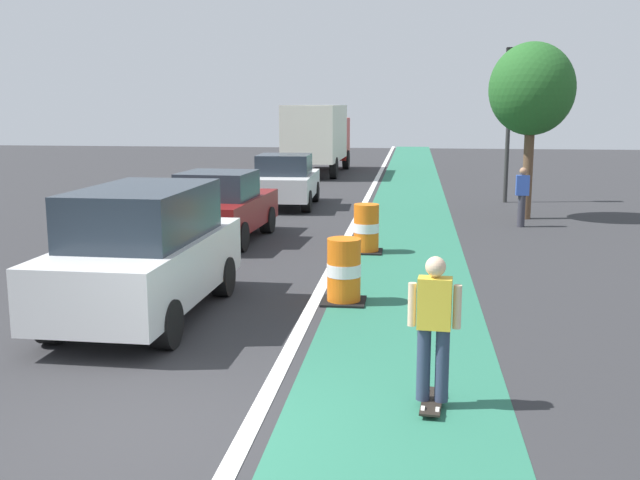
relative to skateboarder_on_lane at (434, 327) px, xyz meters
name	(u,v)px	position (x,y,z in m)	size (l,w,h in m)	color
ground_plane	(157,434)	(-2.76, -1.03, -0.91)	(100.00, 100.00, 0.00)	#2D2D30
bike_lane_strip	(408,235)	(-0.36, 10.97, -0.91)	(2.50, 80.00, 0.01)	#286B51
lane_divider_stripe	(349,233)	(-1.86, 10.97, -0.91)	(0.20, 80.00, 0.01)	silver
skateboarder_on_lane	(434,327)	(0.00, 0.00, 0.00)	(0.57, 0.82, 1.69)	black
parked_suv_nearest	(145,252)	(-4.33, 3.01, 0.12)	(1.98, 4.63, 2.04)	silver
parked_sedan_second	(221,207)	(-4.86, 9.54, -0.08)	(2.08, 4.19, 1.70)	maroon
parked_sedan_third	(285,181)	(-4.36, 15.79, -0.08)	(2.03, 4.16, 1.70)	silver
traffic_barrel_front	(344,272)	(-1.37, 4.23, -0.38)	(0.73, 0.73, 1.09)	orange
traffic_barrel_mid	(366,229)	(-1.28, 8.57, -0.38)	(0.73, 0.73, 1.09)	orange
delivery_truck_down_block	(318,135)	(-4.77, 27.32, 0.94)	(2.46, 7.64, 3.23)	silver
traffic_light_corner	(510,97)	(2.84, 17.80, 2.59)	(0.41, 0.32, 5.10)	#2D2D2D
pedestrian_crossing	(522,195)	(2.66, 12.62, -0.05)	(0.34, 0.20, 1.61)	#33333D
street_tree_sidewalk	(532,90)	(3.00, 14.12, 2.76)	(2.40, 2.40, 5.00)	brown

